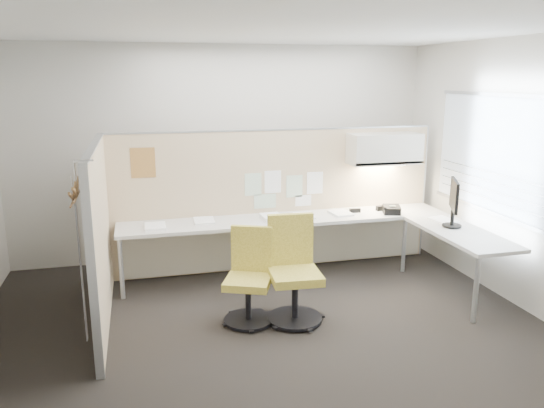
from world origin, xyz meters
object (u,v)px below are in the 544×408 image
object	(u,v)px
chair_left	(249,279)
phone	(391,210)
monitor	(454,200)
desk	(316,229)
chair_right	(293,273)

from	to	relation	value
chair_left	phone	world-z (taller)	chair_left
monitor	desk	bearing A→B (deg)	88.68
chair_left	monitor	world-z (taller)	monitor
desk	monitor	size ratio (longest dim) A/B	7.43
chair_right	phone	size ratio (longest dim) A/B	4.08
chair_right	monitor	bearing A→B (deg)	13.39
desk	chair_right	world-z (taller)	chair_right
desk	phone	bearing A→B (deg)	0.38
chair_right	monitor	world-z (taller)	monitor
chair_left	monitor	xyz separation A→B (m)	(2.40, 0.25, 0.61)
chair_right	monitor	xyz separation A→B (m)	(1.97, 0.33, 0.56)
chair_left	monitor	distance (m)	2.49
chair_left	phone	bearing A→B (deg)	48.60
desk	chair_left	distance (m)	1.42
chair_left	chair_right	xyz separation A→B (m)	(0.43, -0.08, 0.05)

